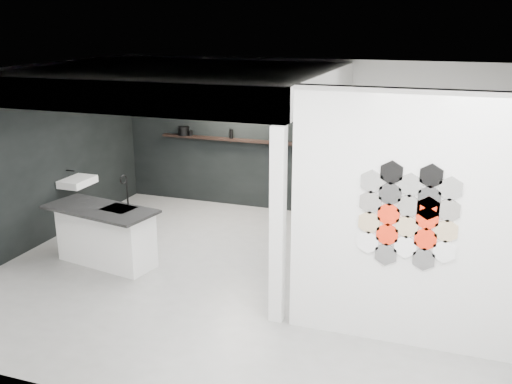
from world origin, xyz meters
The scene contains 17 objects.
floor centered at (0.00, 0.00, -0.01)m, with size 7.00×6.00×0.01m, color slate.
partition_panel centered at (2.23, -1.00, 1.40)m, with size 2.45×0.15×2.80m, color silver.
bay_clad_back centered at (-1.30, 2.97, 1.18)m, with size 4.40×0.04×2.35m, color black.
bay_clad_left centered at (-3.47, 1.00, 1.18)m, with size 0.04×4.00×2.35m, color black.
bulkhead centered at (-1.30, 1.00, 2.55)m, with size 4.40×4.00×0.40m, color silver.
corner_column centered at (0.82, -1.00, 1.18)m, with size 0.16×0.16×2.35m, color silver.
fascia_beam centered at (-1.30, -0.92, 2.55)m, with size 4.40×0.16×0.40m, color silver.
wall_basin centered at (-3.24, 0.80, 0.85)m, with size 0.40×0.60×0.12m, color silver.
display_shelf centered at (-1.20, 2.87, 1.30)m, with size 3.00×0.15×0.04m, color black.
kitchen_island centered at (-2.03, -0.26, 0.45)m, with size 1.76×1.01×1.34m.
stockpot centered at (-2.27, 2.87, 1.40)m, with size 0.21×0.21×0.17m, color black.
kettle centered at (-0.42, 2.87, 1.41)m, with size 0.20×0.20×0.17m, color black.
glass_bowl centered at (0.15, 2.87, 1.37)m, with size 0.15×0.15×0.11m, color gray.
glass_vase centered at (0.15, 2.87, 1.39)m, with size 0.10×0.10×0.14m, color gray.
bottle_dark centered at (-1.29, 2.87, 1.41)m, with size 0.07×0.07×0.18m, color black.
utensil_cup centered at (-2.13, 2.87, 1.37)m, with size 0.08×0.08×0.10m, color black.
hex_tile_cluster centered at (2.26, -1.09, 1.50)m, with size 1.04×0.02×1.16m.
Camera 1 is at (2.61, -6.85, 3.45)m, focal length 40.00 mm.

